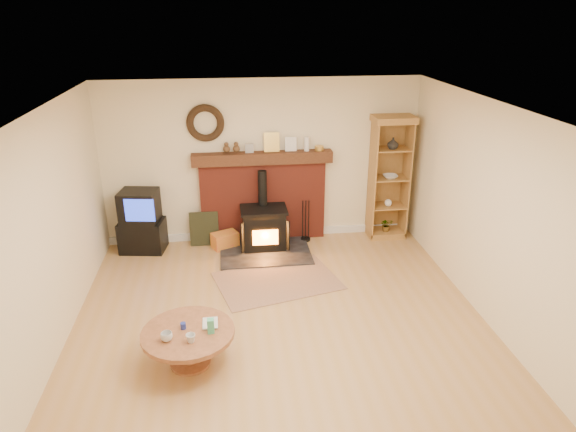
{
  "coord_description": "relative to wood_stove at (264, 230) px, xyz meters",
  "views": [
    {
      "loc": [
        -0.58,
        -5.1,
        3.57
      ],
      "look_at": [
        0.2,
        1.0,
        1.06
      ],
      "focal_mm": 32.0,
      "sensor_mm": 36.0,
      "label": 1
    }
  ],
  "objects": [
    {
      "name": "tv_unit",
      "position": [
        -1.9,
        0.2,
        0.15
      ],
      "size": [
        0.74,
        0.56,
        0.99
      ],
      "color": "black",
      "rests_on": "ground"
    },
    {
      "name": "leaning_painting",
      "position": [
        -0.94,
        0.28,
        -0.05
      ],
      "size": [
        0.46,
        0.12,
        0.55
      ],
      "primitive_type": "cube",
      "rotation": [
        -0.17,
        0.0,
        0.0
      ],
      "color": "black",
      "rests_on": "ground"
    },
    {
      "name": "chimney_breast",
      "position": [
        0.02,
        0.4,
        0.48
      ],
      "size": [
        2.2,
        0.22,
        1.78
      ],
      "color": "maroon",
      "rests_on": "ground"
    },
    {
      "name": "coffee_table",
      "position": [
        -1.03,
        -2.75,
        0.01
      ],
      "size": [
        0.98,
        0.98,
        0.58
      ],
      "color": "brown",
      "rests_on": "ground"
    },
    {
      "name": "ground",
      "position": [
        0.02,
        -2.27,
        -0.33
      ],
      "size": [
        5.5,
        5.5,
        0.0
      ],
      "primitive_type": "plane",
      "color": "tan",
      "rests_on": "ground"
    },
    {
      "name": "wood_stove",
      "position": [
        0.0,
        0.0,
        0.0
      ],
      "size": [
        1.4,
        1.0,
        1.24
      ],
      "color": "black",
      "rests_on": "ground"
    },
    {
      "name": "room_shell",
      "position": [
        0.0,
        -2.17,
        1.39
      ],
      "size": [
        5.02,
        5.52,
        2.61
      ],
      "color": "beige",
      "rests_on": "ground"
    },
    {
      "name": "curio_cabinet",
      "position": [
        2.06,
        0.29,
        0.68
      ],
      "size": [
        0.65,
        0.47,
        2.02
      ],
      "color": "olive",
      "rests_on": "ground"
    },
    {
      "name": "firelog_box",
      "position": [
        -0.62,
        0.13,
        -0.2
      ],
      "size": [
        0.47,
        0.39,
        0.25
      ],
      "primitive_type": "cube",
      "rotation": [
        0.0,
        0.0,
        0.42
      ],
      "color": "yellow",
      "rests_on": "ground"
    },
    {
      "name": "fire_tools",
      "position": [
        0.7,
        0.23,
        -0.19
      ],
      "size": [
        0.16,
        0.16,
        0.7
      ],
      "color": "black",
      "rests_on": "ground"
    },
    {
      "name": "area_rug",
      "position": [
        0.09,
        -1.07,
        -0.32
      ],
      "size": [
        1.87,
        1.5,
        0.01
      ],
      "primitive_type": "cube",
      "rotation": [
        0.0,
        0.0,
        0.25
      ],
      "color": "brown",
      "rests_on": "ground"
    }
  ]
}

